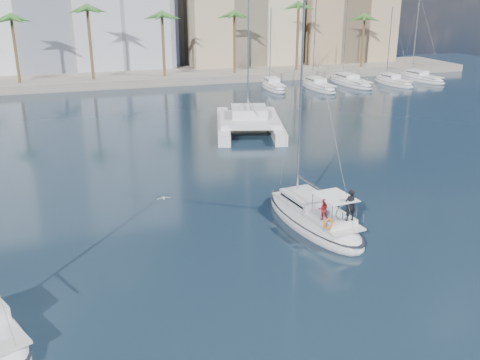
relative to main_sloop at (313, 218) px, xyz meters
name	(u,v)px	position (x,y,z in m)	size (l,w,h in m)	color
ground	(247,234)	(-4.43, 0.01, -0.49)	(160.00, 160.00, 0.00)	black
quay	(128,78)	(-4.43, 61.01, 0.11)	(120.00, 14.00, 1.20)	gray
building_beige	(239,14)	(17.57, 70.01, 9.51)	(20.00, 14.00, 20.00)	#C5B28E
building_tan_right	(341,18)	(37.57, 68.01, 8.51)	(18.00, 12.00, 18.00)	tan
palm_centre	(126,17)	(-4.43, 57.01, 9.79)	(3.60, 3.60, 12.30)	brown
palm_right	(330,14)	(29.57, 57.01, 9.79)	(3.60, 3.60, 12.30)	brown
main_sloop	(313,218)	(0.00, 0.00, 0.00)	(4.28, 10.22, 14.75)	silver
catamaran	(249,120)	(3.94, 24.16, 0.68)	(9.87, 14.51, 19.15)	silver
seagull	(164,198)	(-8.34, 6.34, -0.04)	(0.95, 0.41, 0.17)	silver
moored_yacht_a	(273,89)	(15.57, 47.01, -0.49)	(2.72, 9.35, 11.90)	silver
moored_yacht_b	(318,89)	(22.07, 45.01, -0.49)	(3.14, 10.78, 13.72)	silver
moored_yacht_c	(350,85)	(28.57, 47.01, -0.49)	(3.55, 12.21, 15.54)	silver
moored_yacht_d	(393,85)	(35.07, 45.01, -0.49)	(2.72, 9.35, 11.90)	silver
moored_yacht_e	(420,81)	(41.57, 47.01, -0.49)	(3.14, 10.78, 13.72)	silver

